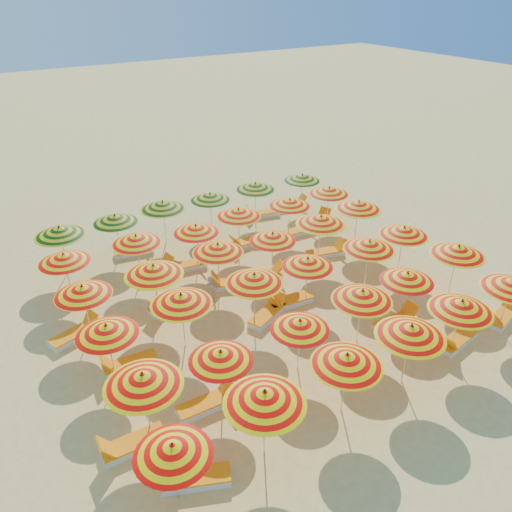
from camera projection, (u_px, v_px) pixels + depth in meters
name	position (u px, v px, depth m)	size (l,w,h in m)	color
ground	(263.00, 297.00, 19.34)	(120.00, 120.00, 0.00)	#F3CF6C
umbrella_0	(173.00, 450.00, 11.09)	(2.41, 2.41, 1.93)	silver
umbrella_1	(265.00, 397.00, 12.12)	(2.75, 2.75, 2.22)	silver
umbrella_2	(347.00, 360.00, 13.43)	(2.51, 2.51, 2.12)	silver
umbrella_3	(411.00, 331.00, 14.41)	(2.19, 2.19, 2.20)	silver
umbrella_4	(461.00, 306.00, 15.59)	(2.32, 2.32, 2.15)	silver
umbrella_5	(512.00, 284.00, 16.70)	(2.14, 2.14, 2.13)	silver
umbrella_6	(143.00, 380.00, 12.68)	(2.73, 2.73, 2.20)	silver
umbrella_7	(221.00, 356.00, 13.81)	(2.38, 2.38, 1.94)	silver
umbrella_8	(300.00, 325.00, 15.05)	(2.22, 2.22, 1.93)	silver
umbrella_9	(362.00, 295.00, 16.12)	(2.67, 2.67, 2.13)	silver
umbrella_10	(407.00, 277.00, 17.34)	(2.38, 2.38, 1.99)	silver
umbrella_11	(458.00, 250.00, 18.65)	(2.34, 2.34, 2.18)	silver
umbrella_12	(107.00, 330.00, 14.73)	(2.24, 2.24, 2.01)	silver
umbrella_13	(181.00, 299.00, 15.89)	(2.37, 2.37, 2.15)	silver
umbrella_14	(254.00, 278.00, 16.97)	(2.36, 2.36, 2.15)	silver
umbrella_15	(308.00, 262.00, 18.18)	(2.44, 2.44, 2.01)	silver
umbrella_16	(369.00, 245.00, 19.14)	(2.28, 2.28, 2.12)	silver
umbrella_17	(404.00, 231.00, 20.17)	(2.22, 2.22, 2.12)	silver
umbrella_18	(83.00, 290.00, 16.51)	(2.33, 2.33, 2.04)	silver
umbrella_19	(154.00, 270.00, 17.35)	(2.52, 2.52, 2.22)	silver
umbrella_20	(218.00, 248.00, 18.97)	(2.35, 2.35, 2.09)	silver
umbrella_21	(273.00, 237.00, 19.96)	(2.34, 2.34, 2.00)	silver
umbrella_22	(321.00, 220.00, 20.84)	(2.37, 2.37, 2.23)	silver
umbrella_23	(358.00, 205.00, 22.23)	(2.38, 2.38, 2.21)	silver
umbrella_24	(64.00, 258.00, 18.42)	(2.46, 2.46, 2.02)	silver
umbrella_25	(136.00, 239.00, 19.63)	(2.11, 2.11, 2.07)	silver
umbrella_26	(196.00, 229.00, 20.57)	(2.21, 2.21, 2.00)	silver
umbrella_27	(239.00, 213.00, 21.80)	(2.17, 2.17, 2.09)	silver
umbrella_28	(290.00, 202.00, 22.96)	(2.50, 2.50, 2.00)	silver
umbrella_29	(329.00, 191.00, 24.20)	(2.32, 2.32, 2.01)	silver
umbrella_30	(60.00, 231.00, 20.04)	(2.59, 2.59, 2.18)	silver
umbrella_31	(115.00, 219.00, 21.35)	(2.25, 2.25, 2.04)	silver
umbrella_32	(163.00, 205.00, 22.39)	(2.17, 2.17, 2.13)	silver
umbrella_33	(210.00, 197.00, 23.64)	(2.40, 2.40, 1.97)	silver
umbrella_34	(255.00, 186.00, 24.60)	(2.33, 2.33, 2.05)	silver
umbrella_35	(302.00, 178.00, 25.89)	(1.87, 1.87, 1.96)	silver
lounger_0	(194.00, 478.00, 12.22)	(1.82, 1.21, 0.69)	white
lounger_1	(457.00, 341.00, 16.80)	(1.80, 0.84, 0.69)	white
lounger_2	(503.00, 316.00, 18.01)	(1.82, 0.97, 0.69)	white
lounger_3	(132.00, 444.00, 13.10)	(1.74, 0.61, 0.69)	white
lounger_4	(207.00, 404.00, 14.34)	(1.75, 0.64, 0.69)	white
lounger_5	(395.00, 322.00, 17.72)	(1.74, 0.61, 0.69)	white
lounger_6	(129.00, 364.00, 15.81)	(1.78, 0.74, 0.69)	white
lounger_7	(268.00, 314.00, 18.12)	(1.82, 1.23, 0.69)	white
lounger_8	(290.00, 301.00, 18.85)	(1.78, 0.76, 0.69)	white
lounger_9	(76.00, 334.00, 17.12)	(1.83, 1.08, 0.69)	white
lounger_10	(169.00, 305.00, 18.61)	(1.82, 0.95, 0.69)	white
lounger_11	(233.00, 284.00, 19.91)	(1.82, 1.24, 0.69)	white
lounger_12	(262.00, 275.00, 20.48)	(1.83, 1.14, 0.69)	white
lounger_13	(326.00, 252.00, 22.15)	(1.82, 0.95, 0.69)	white
lounger_14	(155.00, 272.00, 20.68)	(1.82, 0.95, 0.69)	white
lounger_15	(187.00, 266.00, 21.14)	(1.79, 0.80, 0.69)	white
lounger_16	(247.00, 242.00, 22.97)	(1.78, 0.73, 0.69)	white
lounger_17	(299.00, 231.00, 24.00)	(1.76, 0.66, 0.69)	white
lounger_18	(318.00, 223.00, 24.81)	(1.82, 1.21, 0.69)	white
lounger_19	(135.00, 251.00, 22.27)	(1.80, 0.86, 0.69)	white
lounger_20	(262.00, 213.00, 25.75)	(1.82, 0.99, 0.69)	white
lounger_21	(291.00, 206.00, 26.59)	(1.81, 0.89, 0.69)	white
beachgoer_a	(212.00, 293.00, 18.41)	(0.49, 0.32, 1.33)	tan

